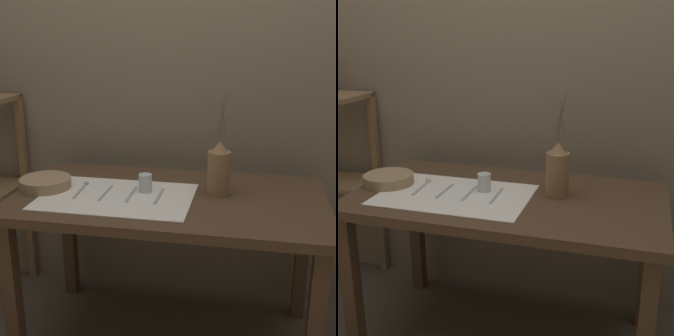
% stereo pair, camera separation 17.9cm
% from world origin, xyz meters
% --- Properties ---
extents(stone_wall_back, '(7.00, 0.06, 2.40)m').
position_xyz_m(stone_wall_back, '(0.00, 0.47, 1.20)').
color(stone_wall_back, '#7A6B56').
rests_on(stone_wall_back, ground_plane).
extents(wooden_table, '(1.32, 0.72, 0.72)m').
position_xyz_m(wooden_table, '(0.00, 0.00, 0.63)').
color(wooden_table, '#4C3523').
rests_on(wooden_table, ground_plane).
extents(linen_cloth, '(0.64, 0.43, 0.00)m').
position_xyz_m(linen_cloth, '(-0.21, -0.06, 0.72)').
color(linen_cloth, white).
rests_on(linen_cloth, wooden_table).
extents(pitcher_with_flowers, '(0.10, 0.10, 0.45)m').
position_xyz_m(pitcher_with_flowers, '(0.20, 0.05, 0.83)').
color(pitcher_with_flowers, olive).
rests_on(pitcher_with_flowers, wooden_table).
extents(wooden_bowl, '(0.22, 0.22, 0.05)m').
position_xyz_m(wooden_bowl, '(-0.55, -0.02, 0.74)').
color(wooden_bowl, '#9E7F5B').
rests_on(wooden_bowl, wooden_table).
extents(glass_tumbler_near, '(0.06, 0.06, 0.08)m').
position_xyz_m(glass_tumbler_near, '(-0.11, 0.01, 0.76)').
color(glass_tumbler_near, silver).
rests_on(glass_tumbler_near, wooden_table).
extents(spoon_inner, '(0.03, 0.19, 0.02)m').
position_xyz_m(spoon_inner, '(-0.39, 0.02, 0.73)').
color(spoon_inner, '#A8A8AD').
rests_on(spoon_inner, wooden_table).
extents(fork_inner, '(0.01, 0.18, 0.00)m').
position_xyz_m(fork_inner, '(-0.27, -0.04, 0.72)').
color(fork_inner, '#A8A8AD').
rests_on(fork_inner, wooden_table).
extents(fork_outer, '(0.02, 0.18, 0.00)m').
position_xyz_m(fork_outer, '(-0.16, -0.03, 0.72)').
color(fork_outer, '#A8A8AD').
rests_on(fork_outer, wooden_table).
extents(knife_center, '(0.01, 0.18, 0.00)m').
position_xyz_m(knife_center, '(-0.04, -0.03, 0.72)').
color(knife_center, '#A8A8AD').
rests_on(knife_center, wooden_table).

